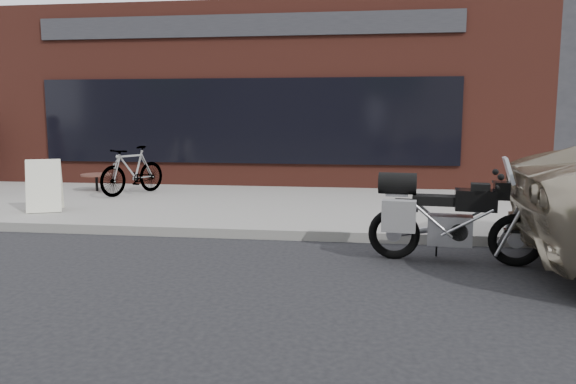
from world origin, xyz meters
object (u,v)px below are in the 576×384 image
(motorcycle, at_px, (443,217))
(bicycle_rear, at_px, (132,170))
(cafe_table, at_px, (96,175))
(sandwich_sign, at_px, (44,185))

(motorcycle, height_order, bicycle_rear, motorcycle)
(motorcycle, xyz_separation_m, bicycle_rear, (-5.95, 4.23, 0.08))
(motorcycle, distance_m, cafe_table, 8.34)
(sandwich_sign, xyz_separation_m, cafe_table, (-0.30, 2.55, -0.11))
(bicycle_rear, distance_m, cafe_table, 1.09)
(bicycle_rear, relative_size, cafe_table, 2.54)
(sandwich_sign, relative_size, cafe_table, 1.37)
(sandwich_sign, distance_m, cafe_table, 2.57)
(bicycle_rear, bearing_deg, cafe_table, -174.10)
(cafe_table, bearing_deg, motorcycle, -33.41)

